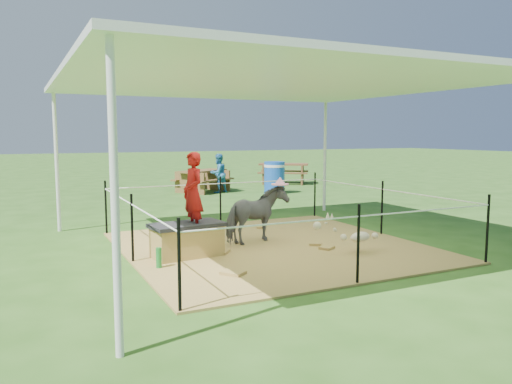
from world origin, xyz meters
name	(u,v)px	position (x,y,z in m)	size (l,w,h in m)	color
ground	(272,248)	(0.00, 0.00, 0.00)	(90.00, 90.00, 0.00)	#2D5919
hay_patch	(272,247)	(0.00, 0.00, 0.01)	(4.60, 4.60, 0.03)	brown
canopy_tent	(273,79)	(0.00, 0.00, 2.69)	(6.30, 6.30, 2.90)	silver
rope_fence	(272,209)	(0.00, 0.00, 0.64)	(4.54, 4.54, 1.00)	black
straw_bale	(187,241)	(-1.46, -0.07, 0.25)	(1.00, 0.50, 0.45)	#A37D3B
dark_cloth	(187,225)	(-1.46, -0.07, 0.50)	(1.07, 0.56, 0.06)	black
woman	(193,186)	(-1.36, -0.07, 1.08)	(0.44, 0.29, 1.20)	#A61110
green_bottle	(159,258)	(-2.01, -0.52, 0.17)	(0.08, 0.08, 0.28)	#1B7B2A
pony	(256,215)	(-0.13, 0.32, 0.50)	(0.51, 1.12, 0.95)	#48484C
pink_hat	(256,182)	(-0.13, 0.32, 1.05)	(0.29, 0.29, 0.14)	pink
foal	(360,235)	(1.00, -1.00, 0.30)	(0.98, 0.55, 0.55)	beige
trash_barrel	(274,178)	(3.56, 6.62, 0.50)	(0.64, 0.64, 0.99)	blue
picnic_table_near	(203,181)	(1.69, 8.00, 0.35)	(1.68, 1.22, 0.70)	brown
picnic_table_far	(284,173)	(5.36, 9.28, 0.38)	(1.81, 1.31, 0.75)	brown
distant_person	(218,173)	(2.04, 7.53, 0.62)	(0.60, 0.47, 1.23)	teal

